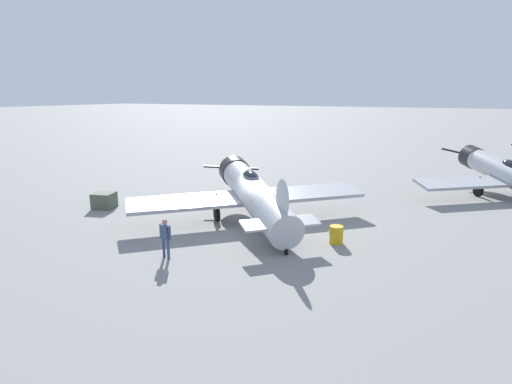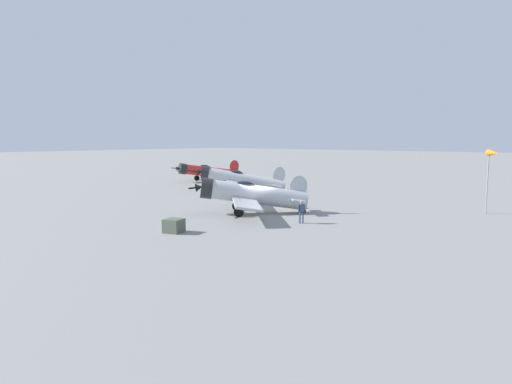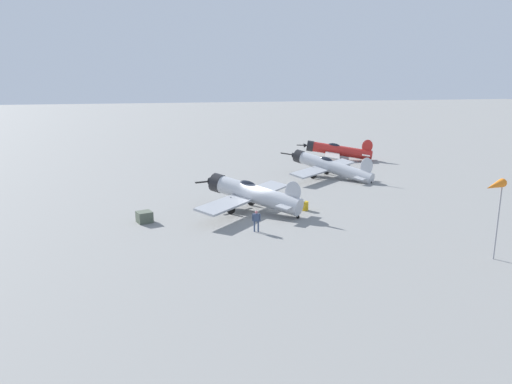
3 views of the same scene
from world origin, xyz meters
The scene contains 8 objects.
ground_plane centered at (0.00, 0.00, 0.00)m, with size 400.00×400.00×0.00m, color gray.
airplane_foreground centered at (-0.36, 0.36, 1.60)m, with size 10.30×10.24×3.25m.
airplane_mid_apron centered at (12.11, 12.46, 1.36)m, with size 10.93×10.13×3.27m.
airplane_far_line centered at (18.08, 24.14, 1.39)m, with size 10.54×11.07×3.11m.
ground_crew_mechanic centered at (-1.36, -5.47, 1.00)m, with size 0.63×0.33×1.66m.
equipment_crate centered at (-9.62, -0.85, 0.46)m, with size 1.44×1.42×0.91m.
fuel_drum centered at (4.35, -0.57, 0.40)m, with size 0.65×0.65×0.81m.
windsock_mast centered at (11.23, -15.37, 4.92)m, with size 2.37×1.64×5.37m.
Camera 3 is at (-10.02, -39.63, 11.45)m, focal length 33.75 mm.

